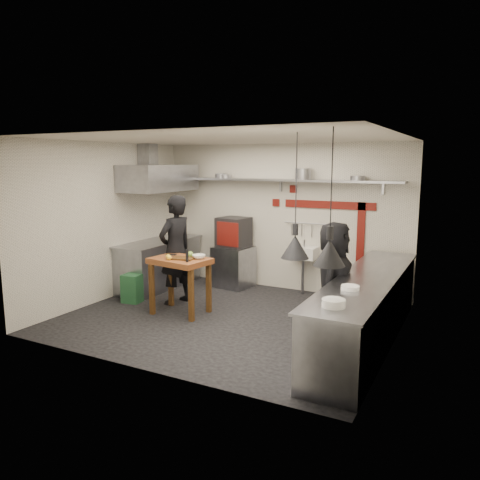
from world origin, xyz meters
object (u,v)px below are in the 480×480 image
at_px(green_bin, 133,288).
at_px(oven_stand, 233,267).
at_px(combi_oven, 234,232).
at_px(chef_right, 333,280).
at_px(chef_left, 176,250).
at_px(prep_table, 180,286).

bearing_deg(green_bin, oven_stand, 58.22).
distance_m(oven_stand, green_bin, 2.06).
bearing_deg(oven_stand, combi_oven, 117.17).
height_order(green_bin, chef_right, chef_right).
bearing_deg(oven_stand, chef_left, -96.24).
bearing_deg(green_bin, prep_table, -6.64).
relative_size(combi_oven, green_bin, 1.16).
height_order(green_bin, prep_table, prep_table).
bearing_deg(prep_table, chef_right, 11.28).
distance_m(chef_left, chef_right, 2.90).
distance_m(combi_oven, chef_right, 3.09).
height_order(oven_stand, combi_oven, combi_oven).
relative_size(prep_table, chef_left, 0.48).
distance_m(oven_stand, prep_table, 1.88).
bearing_deg(prep_table, combi_oven, 98.96).
bearing_deg(chef_left, chef_right, 96.89).
bearing_deg(oven_stand, green_bin, -114.12).
xyz_separation_m(green_bin, prep_table, (1.11, -0.13, 0.21)).
xyz_separation_m(oven_stand, chef_left, (-0.36, -1.45, 0.55)).
xyz_separation_m(prep_table, chef_right, (2.49, 0.15, 0.36)).
xyz_separation_m(oven_stand, chef_right, (2.52, -1.72, 0.42)).
bearing_deg(chef_left, prep_table, 54.33).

